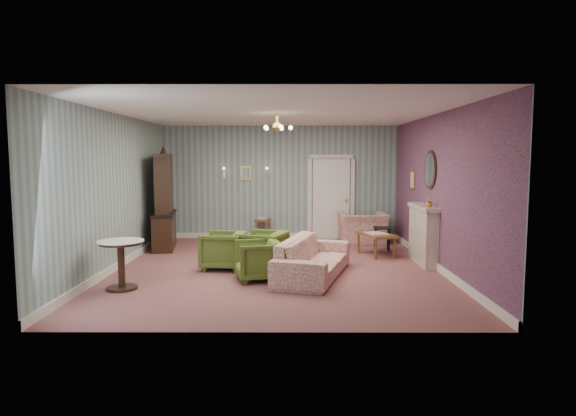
{
  "coord_description": "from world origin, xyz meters",
  "views": [
    {
      "loc": [
        0.23,
        -9.17,
        2.06
      ],
      "look_at": [
        0.2,
        0.4,
        1.1
      ],
      "focal_mm": 30.64,
      "sensor_mm": 36.0,
      "label": 1
    }
  ],
  "objects_px": {
    "coffee_table": "(376,244)",
    "pedestal_table": "(121,265)",
    "olive_chair_a": "(258,258)",
    "olive_chair_b": "(263,248)",
    "dresser": "(164,199)",
    "olive_chair_c": "(223,248)",
    "fireplace": "(423,234)",
    "sofa_chintz": "(313,251)",
    "wingback_chair": "(363,223)",
    "side_table_black": "(382,239)"
  },
  "relations": [
    {
      "from": "olive_chair_c",
      "to": "fireplace",
      "type": "relative_size",
      "value": 0.55
    },
    {
      "from": "fireplace",
      "to": "coffee_table",
      "type": "bearing_deg",
      "value": 136.31
    },
    {
      "from": "olive_chair_a",
      "to": "sofa_chintz",
      "type": "distance_m",
      "value": 0.99
    },
    {
      "from": "olive_chair_c",
      "to": "sofa_chintz",
      "type": "distance_m",
      "value": 1.77
    },
    {
      "from": "olive_chair_c",
      "to": "pedestal_table",
      "type": "distance_m",
      "value": 2.04
    },
    {
      "from": "coffee_table",
      "to": "side_table_black",
      "type": "height_order",
      "value": "side_table_black"
    },
    {
      "from": "coffee_table",
      "to": "side_table_black",
      "type": "relative_size",
      "value": 1.74
    },
    {
      "from": "fireplace",
      "to": "olive_chair_c",
      "type": "bearing_deg",
      "value": -172.8
    },
    {
      "from": "olive_chair_b",
      "to": "fireplace",
      "type": "height_order",
      "value": "fireplace"
    },
    {
      "from": "wingback_chair",
      "to": "coffee_table",
      "type": "xyz_separation_m",
      "value": [
        0.04,
        -1.61,
        -0.26
      ]
    },
    {
      "from": "olive_chair_b",
      "to": "wingback_chair",
      "type": "height_order",
      "value": "wingback_chair"
    },
    {
      "from": "olive_chair_a",
      "to": "sofa_chintz",
      "type": "relative_size",
      "value": 0.32
    },
    {
      "from": "side_table_black",
      "to": "pedestal_table",
      "type": "height_order",
      "value": "pedestal_table"
    },
    {
      "from": "dresser",
      "to": "pedestal_table",
      "type": "bearing_deg",
      "value": -95.67
    },
    {
      "from": "dresser",
      "to": "coffee_table",
      "type": "distance_m",
      "value": 4.88
    },
    {
      "from": "wingback_chair",
      "to": "olive_chair_b",
      "type": "bearing_deg",
      "value": 50.34
    },
    {
      "from": "olive_chair_a",
      "to": "olive_chair_c",
      "type": "height_order",
      "value": "olive_chair_c"
    },
    {
      "from": "olive_chair_c",
      "to": "side_table_black",
      "type": "xyz_separation_m",
      "value": [
        3.31,
        1.74,
        -0.11
      ]
    },
    {
      "from": "olive_chair_b",
      "to": "olive_chair_c",
      "type": "height_order",
      "value": "olive_chair_b"
    },
    {
      "from": "olive_chair_a",
      "to": "coffee_table",
      "type": "xyz_separation_m",
      "value": [
        2.37,
        2.1,
        -0.13
      ]
    },
    {
      "from": "olive_chair_c",
      "to": "sofa_chintz",
      "type": "xyz_separation_m",
      "value": [
        1.66,
        -0.61,
        0.07
      ]
    },
    {
      "from": "olive_chair_b",
      "to": "pedestal_table",
      "type": "height_order",
      "value": "olive_chair_b"
    },
    {
      "from": "olive_chair_b",
      "to": "coffee_table",
      "type": "height_order",
      "value": "olive_chair_b"
    },
    {
      "from": "olive_chair_a",
      "to": "pedestal_table",
      "type": "relative_size",
      "value": 0.94
    },
    {
      "from": "wingback_chair",
      "to": "fireplace",
      "type": "height_order",
      "value": "fireplace"
    },
    {
      "from": "dresser",
      "to": "pedestal_table",
      "type": "xyz_separation_m",
      "value": [
        0.23,
        -3.56,
        -0.76
      ]
    },
    {
      "from": "sofa_chintz",
      "to": "coffee_table",
      "type": "relative_size",
      "value": 2.42
    },
    {
      "from": "fireplace",
      "to": "coffee_table",
      "type": "height_order",
      "value": "fireplace"
    },
    {
      "from": "side_table_black",
      "to": "wingback_chair",
      "type": "bearing_deg",
      "value": 103.26
    },
    {
      "from": "fireplace",
      "to": "side_table_black",
      "type": "height_order",
      "value": "fireplace"
    },
    {
      "from": "sofa_chintz",
      "to": "side_table_black",
      "type": "relative_size",
      "value": 4.21
    },
    {
      "from": "dresser",
      "to": "sofa_chintz",
      "type": "bearing_deg",
      "value": -48.58
    },
    {
      "from": "sofa_chintz",
      "to": "dresser",
      "type": "distance_m",
      "value": 4.31
    },
    {
      "from": "dresser",
      "to": "olive_chair_c",
      "type": "bearing_deg",
      "value": -61.31
    },
    {
      "from": "olive_chair_a",
      "to": "coffee_table",
      "type": "bearing_deg",
      "value": 117.72
    },
    {
      "from": "wingback_chair",
      "to": "dresser",
      "type": "distance_m",
      "value": 4.78
    },
    {
      "from": "wingback_chair",
      "to": "fireplace",
      "type": "xyz_separation_m",
      "value": [
        0.83,
        -2.37,
        0.08
      ]
    },
    {
      "from": "olive_chair_b",
      "to": "sofa_chintz",
      "type": "distance_m",
      "value": 1.06
    },
    {
      "from": "wingback_chair",
      "to": "dresser",
      "type": "bearing_deg",
      "value": 7.72
    },
    {
      "from": "wingback_chair",
      "to": "dresser",
      "type": "xyz_separation_m",
      "value": [
        -4.68,
        -0.77,
        0.65
      ]
    },
    {
      "from": "wingback_chair",
      "to": "side_table_black",
      "type": "distance_m",
      "value": 1.16
    },
    {
      "from": "sofa_chintz",
      "to": "coffee_table",
      "type": "bearing_deg",
      "value": -21.33
    },
    {
      "from": "olive_chair_c",
      "to": "olive_chair_a",
      "type": "bearing_deg",
      "value": 47.38
    },
    {
      "from": "fireplace",
      "to": "dresser",
      "type": "bearing_deg",
      "value": 163.81
    },
    {
      "from": "sofa_chintz",
      "to": "pedestal_table",
      "type": "bearing_deg",
      "value": 121.99
    },
    {
      "from": "olive_chair_a",
      "to": "fireplace",
      "type": "relative_size",
      "value": 0.53
    },
    {
      "from": "wingback_chair",
      "to": "fireplace",
      "type": "relative_size",
      "value": 0.82
    },
    {
      "from": "olive_chair_b",
      "to": "side_table_black",
      "type": "distance_m",
      "value": 3.15
    },
    {
      "from": "olive_chair_a",
      "to": "olive_chair_b",
      "type": "xyz_separation_m",
      "value": [
        0.03,
        0.77,
        0.03
      ]
    },
    {
      "from": "coffee_table",
      "to": "pedestal_table",
      "type": "relative_size",
      "value": 1.21
    }
  ]
}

